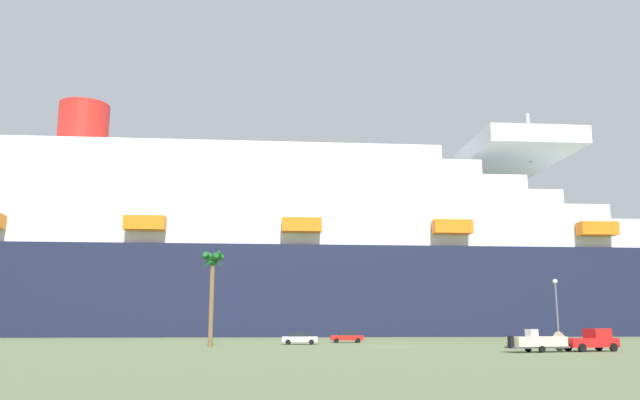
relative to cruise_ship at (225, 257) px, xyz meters
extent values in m
plane|color=#66754C|center=(18.28, -39.71, -17.19)|extent=(600.00, 600.00, 0.00)
cube|color=#191E38|center=(0.60, -0.03, -7.97)|extent=(224.91, 51.13, 18.45)
cube|color=white|center=(0.60, -0.03, 2.85)|extent=(198.03, 46.23, 3.19)
cube|color=white|center=(-3.84, 0.38, 6.04)|extent=(190.58, 45.37, 3.19)
cube|color=white|center=(-8.28, 0.79, 9.23)|extent=(184.60, 44.21, 3.19)
cube|color=white|center=(-12.72, 1.20, 12.42)|extent=(173.45, 42.46, 3.19)
cube|color=white|center=(-17.16, 1.60, 15.60)|extent=(166.84, 41.39, 3.19)
cube|color=white|center=(-21.61, 2.01, 18.79)|extent=(155.98, 40.07, 3.19)
cube|color=white|center=(-26.05, 2.42, 21.98)|extent=(147.46, 38.59, 3.19)
cube|color=white|center=(67.23, -6.16, 25.57)|extent=(25.32, 35.82, 4.00)
cylinder|color=red|center=(-32.71, 3.03, 29.15)|extent=(12.07, 12.07, 11.16)
cylinder|color=silver|center=(71.67, -6.57, 29.57)|extent=(0.80, 0.80, 12.00)
cube|color=orange|center=(-16.41, -14.57, 5.08)|extent=(8.26, 3.92, 2.80)
cube|color=orange|center=(14.68, -17.43, 5.08)|extent=(8.26, 3.92, 2.80)
cube|color=orange|center=(45.77, -20.29, 5.08)|extent=(8.26, 3.92, 2.80)
cube|color=orange|center=(76.86, -23.15, 5.08)|extent=(8.26, 3.92, 2.80)
cube|color=red|center=(33.08, -86.32, -16.34)|extent=(5.84, 2.83, 0.90)
cube|color=red|center=(34.08, -86.17, -15.44)|extent=(2.27, 2.12, 0.90)
cube|color=#26333F|center=(34.74, -86.07, -15.53)|extent=(0.35, 1.68, 0.63)
cylinder|color=black|center=(34.87, -85.04, -16.79)|extent=(0.83, 0.40, 0.80)
cylinder|color=black|center=(35.17, -87.01, -16.79)|extent=(0.83, 0.40, 0.80)
cylinder|color=black|center=(31.16, -85.60, -16.79)|extent=(0.83, 0.40, 0.80)
cylinder|color=black|center=(31.46, -87.58, -16.79)|extent=(0.83, 0.40, 0.80)
cube|color=#595960|center=(27.03, -87.25, -16.72)|extent=(6.20, 2.77, 0.16)
cube|color=#595960|center=(30.52, -86.71, -16.72)|extent=(1.95, 0.42, 0.10)
cylinder|color=black|center=(26.60, -86.26, -16.87)|extent=(0.67, 0.31, 0.64)
cylinder|color=black|center=(26.92, -88.33, -16.87)|extent=(0.67, 0.31, 0.64)
cube|color=beige|center=(27.03, -87.25, -16.19)|extent=(5.70, 2.89, 0.90)
cone|color=beige|center=(30.11, -86.78, -16.19)|extent=(1.47, 2.04, 1.88)
cube|color=silver|center=(26.49, -87.33, -15.39)|extent=(0.94, 1.11, 0.70)
cube|color=black|center=(24.14, -87.69, -16.19)|extent=(0.43, 0.55, 1.10)
cylinder|color=brown|center=(-3.41, -68.40, -12.24)|extent=(0.54, 0.54, 9.90)
cone|color=#195923|center=(-3.02, -68.33, -7.19)|extent=(1.17, 2.76, 1.67)
cone|color=#195923|center=(-3.14, -68.10, -7.19)|extent=(2.37, 2.22, 2.03)
cone|color=#195923|center=(-3.45, -68.01, -7.19)|extent=(2.71, 0.99, 1.77)
cone|color=#195923|center=(-3.77, -68.22, -7.19)|extent=(1.80, 2.65, 1.88)
cone|color=#195923|center=(-3.74, -68.63, -7.19)|extent=(2.08, 2.61, 1.65)
cone|color=#195923|center=(-3.49, -68.79, -7.19)|extent=(2.49, 1.18, 2.28)
cone|color=#195923|center=(-3.10, -68.66, -7.19)|extent=(2.27, 2.50, 1.58)
sphere|color=#195923|center=(-3.41, -68.40, -7.29)|extent=(1.10, 1.10, 1.10)
cylinder|color=slate|center=(36.73, -74.42, -13.51)|extent=(0.20, 0.20, 7.35)
sphere|color=#F9F2CC|center=(36.73, -74.42, -9.59)|extent=(0.56, 0.56, 0.56)
cube|color=red|center=(15.86, -53.95, -16.51)|extent=(4.82, 2.47, 0.70)
cube|color=#1E232D|center=(16.09, -53.98, -15.89)|extent=(2.78, 2.01, 0.55)
cylinder|color=black|center=(14.22, -54.67, -16.86)|extent=(0.68, 0.31, 0.66)
cylinder|color=black|center=(14.48, -52.82, -16.86)|extent=(0.68, 0.31, 0.66)
cylinder|color=black|center=(17.24, -55.08, -16.86)|extent=(0.68, 0.31, 0.66)
cylinder|color=black|center=(17.49, -53.23, -16.86)|extent=(0.68, 0.31, 0.66)
cube|color=silver|center=(8.13, -60.91, -16.51)|extent=(4.80, 2.55, 0.70)
cube|color=#1E232D|center=(7.90, -60.87, -15.89)|extent=(2.79, 2.03, 0.55)
cylinder|color=black|center=(9.76, -60.31, -16.86)|extent=(0.69, 0.33, 0.66)
cylinder|color=black|center=(9.45, -62.05, -16.86)|extent=(0.69, 0.33, 0.66)
cylinder|color=black|center=(6.80, -59.77, -16.86)|extent=(0.69, 0.33, 0.66)
cylinder|color=black|center=(6.49, -61.52, -16.86)|extent=(0.69, 0.33, 0.66)
camera|label=1|loc=(-4.20, -145.27, -14.50)|focal=36.19mm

